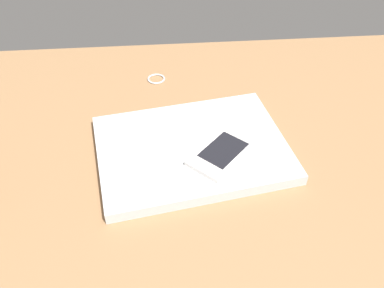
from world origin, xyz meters
TOP-DOWN VIEW (x-y plane):
  - desk_surface at (0.00, 0.00)cm, footprint 120.00×80.00cm
  - laptop_closed at (6.88, -3.19)cm, footprint 33.29×26.76cm
  - cell_phone_on_laptop at (2.19, -0.65)cm, footprint 12.53×12.75cm
  - key_ring at (12.24, -25.49)cm, footprint 3.57×3.57cm

SIDE VIEW (x-z plane):
  - desk_surface at x=0.00cm, z-range 0.00..3.00cm
  - key_ring at x=12.24cm, z-range 3.00..3.36cm
  - laptop_closed at x=6.88cm, z-range 3.00..4.86cm
  - cell_phone_on_laptop at x=2.19cm, z-range 4.82..5.78cm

